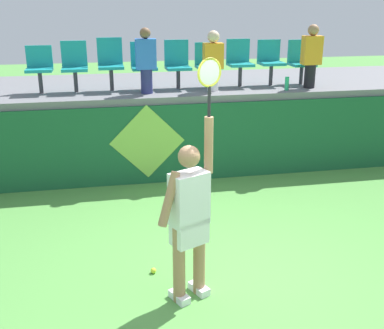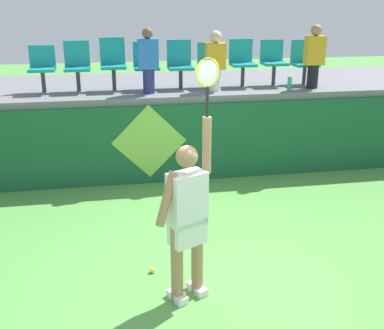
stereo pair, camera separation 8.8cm
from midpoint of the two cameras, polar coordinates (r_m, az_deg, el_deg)
ground_plane at (r=5.64m, az=4.90°, el=-13.49°), size 40.00×40.00×0.00m
court_back_wall at (r=8.31m, az=-1.15°, el=2.70°), size 12.00×0.20×1.36m
spectator_platform at (r=9.48m, az=-2.66°, el=9.34°), size 12.00×2.87×0.12m
tennis_player at (r=4.89m, az=-0.80°, el=-6.06°), size 0.70×0.40×2.52m
tennis_ball at (r=5.75m, az=-5.06°, el=-12.45°), size 0.07×0.07×0.07m
water_bottle at (r=8.80m, az=10.93°, el=9.43°), size 0.07×0.07×0.24m
stadium_chair_0 at (r=8.79m, az=-17.97°, el=11.06°), size 0.44×0.42×0.79m
stadium_chair_1 at (r=8.75m, az=-14.08°, el=11.52°), size 0.44×0.42×0.86m
stadium_chair_2 at (r=8.74m, az=-9.96°, el=11.97°), size 0.44×0.42×0.91m
stadium_chair_3 at (r=8.77m, az=-6.06°, el=11.88°), size 0.44×0.42×0.83m
stadium_chair_4 at (r=8.85m, az=-2.04°, el=12.03°), size 0.44×0.42×0.85m
stadium_chair_5 at (r=8.95m, az=1.61°, el=12.02°), size 0.44×0.42×0.80m
stadium_chair_6 at (r=9.10m, az=5.37°, el=12.26°), size 0.44×0.42×0.85m
stadium_chair_7 at (r=9.28m, az=9.03°, el=12.23°), size 0.44×0.42×0.83m
stadium_chair_8 at (r=9.51m, az=12.53°, el=12.05°), size 0.44×0.42×0.81m
spectator_0 at (r=9.09m, az=13.74°, el=12.53°), size 0.34×0.20×1.12m
spectator_1 at (r=8.34m, az=-5.81°, el=12.27°), size 0.34×0.20×1.10m
spectator_2 at (r=8.55m, az=2.22°, el=12.36°), size 0.34×0.21×1.04m
wall_signage_mount at (r=8.35m, az=-5.47°, el=-2.22°), size 1.27×0.01×1.38m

